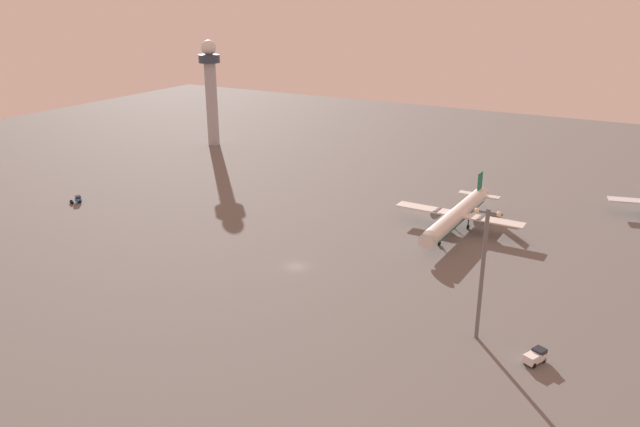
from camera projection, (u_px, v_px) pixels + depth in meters
ground_plane at (296, 266)px, 137.25m from camera, size 416.00×416.00×0.00m
control_tower at (211, 86)px, 238.44m from camera, size 8.00×8.00×39.74m
airplane_mid_apron at (458, 214)px, 156.99m from camera, size 32.85×42.24×10.85m
cargo_loader at (536, 356)px, 101.42m from camera, size 3.48×4.58×2.25m
pushback_tug at (78, 199)px, 178.04m from camera, size 3.12×3.56×2.05m
apron_light_west at (483, 266)px, 104.64m from camera, size 4.80×0.90×23.76m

